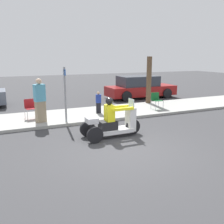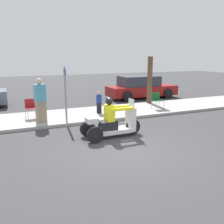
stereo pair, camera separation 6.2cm
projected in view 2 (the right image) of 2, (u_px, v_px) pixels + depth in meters
The scene contains 10 objects.
ground_plane at pixel (123, 150), 7.39m from camera, with size 60.00×60.00×0.00m, color #38383A.
sidewalk_strip at pixel (80, 115), 11.50m from camera, with size 28.00×2.80×0.12m.
motorcycle_trike at pixel (112, 123), 8.54m from camera, with size 2.11×0.85×1.39m.
spectator_near_curb at pixel (99, 103), 11.56m from camera, with size 0.27×0.20×1.01m.
spectator_by_tree at pixel (40, 101), 9.94m from camera, with size 0.47×0.37×1.76m.
folding_chair_set_back at pixel (31, 106), 10.65m from camera, with size 0.52×0.52×0.82m.
folding_chair_curbside at pixel (157, 99), 12.47m from camera, with size 0.48×0.48×0.82m.
parked_car_lot_right at pixel (141, 88), 16.47m from camera, with size 4.60×1.92×1.45m.
tree_trunk at pixel (150, 80), 13.92m from camera, with size 0.28×0.28×2.58m.
street_sign at pixel (66, 93), 9.85m from camera, with size 0.08×0.36×2.20m.
Camera 2 is at (-3.06, -6.26, 2.75)m, focal length 40.00 mm.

